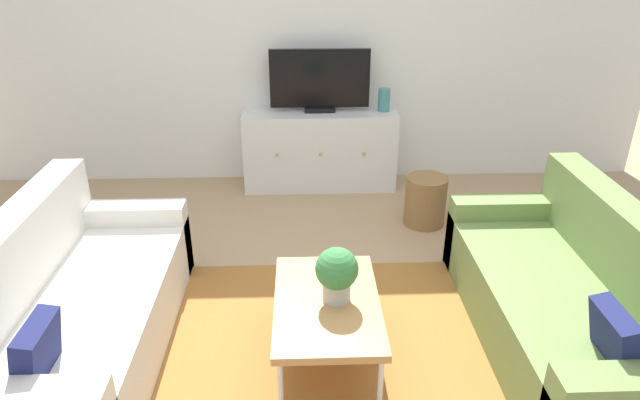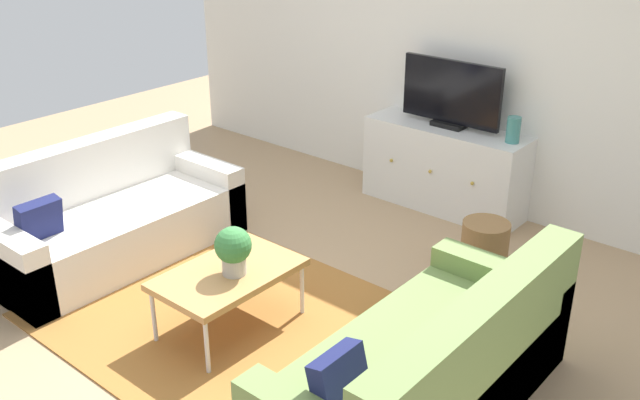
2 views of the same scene
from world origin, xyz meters
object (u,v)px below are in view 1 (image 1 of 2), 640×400
Objects in this scene: coffee_table at (327,305)px; flat_screen_tv at (320,81)px; couch_right_side at (575,304)px; wicker_basket at (425,201)px; couch_left_side at (68,315)px; potted_plant at (337,273)px; glass_vase at (384,100)px; tv_console at (320,149)px.

flat_screen_tv is at bearing 88.87° from coffee_table.
couch_right_side reaches higher than wicker_basket.
couch_right_side is (2.88, 0.00, 0.00)m from couch_left_side.
potted_plant is 2.53m from flat_screen_tv.
glass_vase reaches higher than couch_right_side.
glass_vase is 1.07m from wicker_basket.
tv_console is at bearing -180.00° from glass_vase.
couch_right_side is at bearing 4.17° from coffee_table.
potted_plant is 2.48m from tv_console.
flat_screen_tv reaches higher than couch_left_side.
couch_right_side is 2.57m from glass_vase.
coffee_table is 2.90× the size of potted_plant.
couch_right_side is 2.86m from flat_screen_tv.
wicker_basket is at bearing 61.49° from coffee_table.
tv_console is at bearing 135.67° from wicker_basket.
couch_left_side is 1.00× the size of couch_right_side.
glass_vase is (2.08, 2.37, 0.56)m from couch_left_side.
potted_plant is at bearing -89.95° from flat_screen_tv.
tv_console is (-0.00, 2.47, -0.22)m from potted_plant.
couch_right_side is at bearing -70.86° from wicker_basket.
couch_left_side is at bearing -121.97° from flat_screen_tv.
couch_right_side is 1.44m from coffee_table.
glass_vase is (-0.80, 2.37, 0.56)m from couch_right_side.
potted_plant is 0.22× the size of tv_console.
glass_vase is 0.50× the size of wicker_basket.
glass_vase reaches higher than coffee_table.
coffee_table is at bearing -173.96° from potted_plant.
flat_screen_tv reaches higher than potted_plant.
couch_left_side is at bearing -146.56° from wicker_basket.
tv_console is (1.49, 2.37, 0.09)m from couch_left_side.
flat_screen_tv is at bearing 90.05° from potted_plant.
tv_console is 6.82× the size of glass_vase.
flat_screen_tv is at bearing 134.99° from wicker_basket.
flat_screen_tv reaches higher than glass_vase.
glass_vase is at bearing 0.00° from tv_console.
potted_plant is at bearing -103.32° from glass_vase.
coffee_table is 4.35× the size of glass_vase.
flat_screen_tv is at bearing 178.05° from glass_vase.
tv_console reaches higher than coffee_table.
flat_screen_tv is at bearing 58.03° from couch_left_side.
couch_right_side is 2.75m from tv_console.
flat_screen_tv reaches higher than tv_console.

